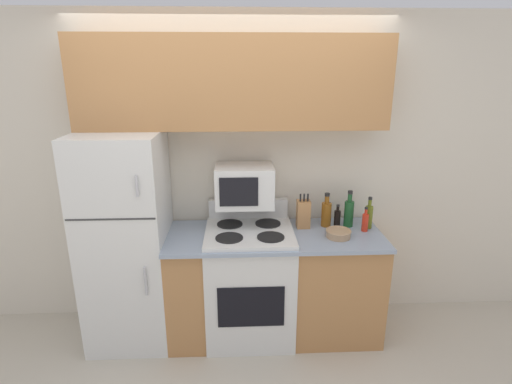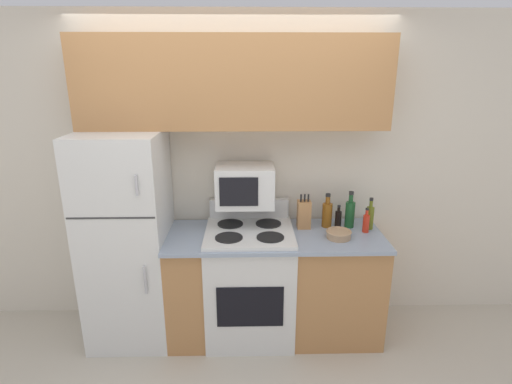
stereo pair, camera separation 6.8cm
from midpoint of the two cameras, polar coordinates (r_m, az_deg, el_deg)
ground_plane at (r=3.33m, az=-3.40°, el=-22.29°), size 12.00×12.00×0.00m
wall_back at (r=3.33m, az=-3.68°, el=2.57°), size 8.00×0.05×2.55m
lower_cabinets at (r=3.34m, az=2.02°, el=-12.88°), size 1.68×0.66×0.89m
refrigerator at (r=3.28m, az=-18.53°, el=-6.67°), size 0.62×0.65×1.68m
upper_cabinets at (r=3.04m, az=-4.01°, el=15.30°), size 2.30×0.31×0.67m
stove at (r=3.30m, az=-1.51°, el=-12.62°), size 0.68×0.64×1.08m
microwave at (r=3.12m, az=-2.30°, el=0.90°), size 0.45×0.33×0.32m
knife_block at (r=3.23m, az=6.17°, el=-3.12°), size 0.10×0.10×0.29m
bowl at (r=3.11m, az=11.08°, el=-5.82°), size 0.19×0.19×0.06m
bottle_whiskey at (r=3.28m, az=9.42°, el=-3.01°), size 0.08×0.08×0.28m
bottle_olive_oil at (r=3.32m, az=15.25°, el=-3.30°), size 0.06×0.06×0.26m
bottle_soy_sauce at (r=3.32m, az=10.96°, el=-3.57°), size 0.05×0.05×0.18m
bottle_hot_sauce at (r=3.26m, az=14.75°, el=-4.13°), size 0.05×0.05×0.20m
bottle_wine_green at (r=3.31m, az=12.55°, el=-2.86°), size 0.08×0.08×0.30m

